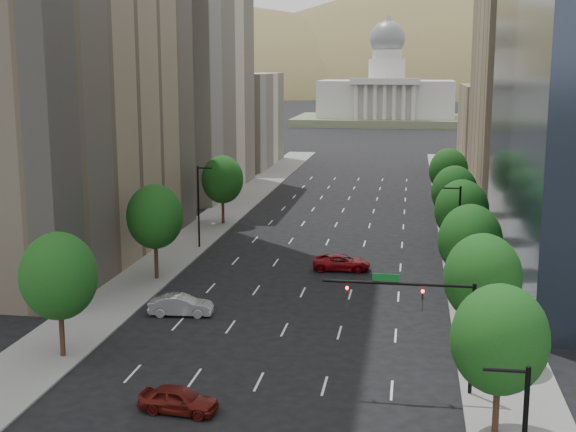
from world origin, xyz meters
The scene contains 23 objects.
sidewalk_left centered at (-15.50, 60.00, 0.07)m, with size 6.00×200.00×0.15m, color slate.
sidewalk_right centered at (15.50, 60.00, 0.07)m, with size 6.00×200.00×0.15m, color slate.
midrise_cream_left centered at (-25.00, 103.00, 17.50)m, with size 14.00×30.00×35.00m, color beige.
filler_left centered at (-25.00, 136.00, 9.00)m, with size 14.00×26.00×18.00m, color beige.
parking_tan_right centered at (25.00, 100.00, 15.00)m, with size 14.00×30.00×30.00m, color #8C7759.
filler_right centered at (25.00, 133.00, 8.00)m, with size 14.00×26.00×16.00m, color #8C7759.
tree_right_0 centered at (14.00, 25.00, 5.39)m, with size 5.20×5.20×8.39m.
tree_right_1 centered at (14.00, 36.00, 5.75)m, with size 5.20×5.20×8.75m.
tree_right_2 centered at (14.00, 48.00, 5.60)m, with size 5.20×5.20×8.61m.
tree_right_3 centered at (14.00, 60.00, 5.89)m, with size 5.20×5.20×8.89m.
tree_right_4 centered at (14.00, 74.00, 5.46)m, with size 5.20×5.20×8.46m.
tree_right_5 centered at (14.00, 90.00, 5.75)m, with size 5.20×5.20×8.75m.
tree_left_0 centered at (-14.00, 32.00, 5.75)m, with size 5.20×5.20×8.75m.
tree_left_1 centered at (-14.00, 52.00, 5.96)m, with size 5.20×5.20×8.97m.
tree_left_2 centered at (-14.00, 78.00, 5.68)m, with size 5.20×5.20×8.68m.
streetlight_rn centered at (13.44, 55.00, 4.84)m, with size 1.70×0.20×9.00m.
streetlight_ln centered at (-13.44, 65.00, 4.84)m, with size 1.70×0.20×9.00m.
traffic_signal centered at (10.53, 30.00, 5.17)m, with size 9.12×0.40×7.38m.
capitol centered at (0.00, 249.71, 8.58)m, with size 60.00×40.00×35.20m.
foothills centered at (34.67, 599.39, -37.78)m, with size 720.00×413.00×263.00m.
car_maroon centered at (-3.68, 24.96, 0.79)m, with size 1.86×4.62×1.57m, color #54120E.
car_silver centered at (-8.69, 42.12, 0.84)m, with size 1.77×5.09×1.68m, color #97969B.
car_red_far centered at (2.68, 58.09, 0.77)m, with size 2.56×5.55×1.54m, color maroon.
Camera 1 is at (9.13, -15.60, 19.66)m, focal length 48.86 mm.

